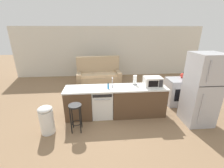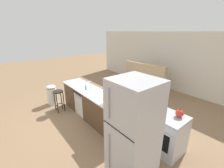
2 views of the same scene
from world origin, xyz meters
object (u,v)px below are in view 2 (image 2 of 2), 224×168
paper_towel_roll (109,91)px  bar_stool (59,97)px  microwave (115,99)px  kettle (180,113)px  stove_range (166,133)px  refrigerator (133,134)px  couch (141,83)px  trash_bin (52,94)px  soap_bottle (86,88)px  dishwasher (86,101)px

paper_towel_roll → bar_stool: 1.93m
microwave → kettle: (1.30, 0.68, -0.05)m
bar_stool → stove_range: bearing=20.2°
paper_towel_roll → microwave: bearing=-20.9°
refrigerator → couch: refrigerator is taller
stove_range → trash_bin: stove_range is taller
stove_range → bar_stool: 3.50m
refrigerator → bar_stool: refrigerator is taller
soap_bottle → dishwasher: bearing=154.7°
soap_bottle → couch: couch is taller
microwave → stove_range: bearing=25.9°
stove_range → couch: 3.54m
stove_range → trash_bin: 4.18m
soap_bottle → couch: size_ratio=0.09×
couch → soap_bottle: bearing=-84.9°
microwave → trash_bin: microwave is taller
microwave → soap_bottle: size_ratio=2.84×
microwave → trash_bin: (-2.86, -0.68, -0.66)m
microwave → bar_stool: 2.30m
stove_range → refrigerator: bearing=-90.0°
refrigerator → bar_stool: bearing=-178.1°
couch → dishwasher: bearing=-88.2°
dishwasher → microwave: 1.60m
trash_bin → couch: 3.76m
soap_bottle → trash_bin: bearing=-159.2°
microwave → trash_bin: 3.01m
trash_bin → bar_stool: bearing=1.4°
soap_bottle → trash_bin: soap_bottle is taller
dishwasher → microwave: size_ratio=1.68×
refrigerator → kettle: size_ratio=9.44×
microwave → couch: (-1.56, 2.85, -0.65)m
trash_bin → kettle: bearing=18.1°
dishwasher → stove_range: (2.60, 0.55, 0.03)m
refrigerator → couch: 4.37m
paper_towel_roll → stove_range: bearing=12.8°
dishwasher → kettle: size_ratio=4.10×
refrigerator → dishwasher: bearing=168.1°
microwave → kettle: microwave is taller
soap_bottle → bar_stool: bearing=-145.9°
refrigerator → microwave: (-1.13, 0.55, 0.07)m
microwave → paper_towel_roll: size_ratio=1.77×
paper_towel_roll → couch: size_ratio=0.14×
soap_bottle → bar_stool: soap_bottle is taller
paper_towel_roll → couch: 2.95m
soap_bottle → trash_bin: size_ratio=0.24×
refrigerator → soap_bottle: 2.47m
trash_bin → dishwasher: bearing=26.0°
bar_stool → paper_towel_roll: bearing=26.8°
microwave → bar_stool: size_ratio=0.68×
bar_stool → trash_bin: (-0.71, -0.02, -0.16)m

